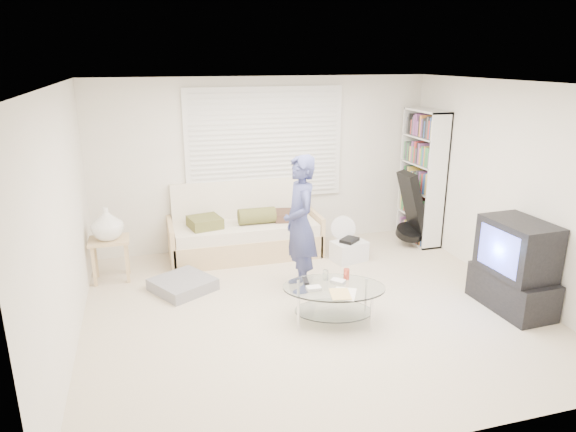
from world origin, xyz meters
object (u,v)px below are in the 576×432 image
object	(u,v)px
bookshelf	(422,177)
coffee_table	(334,293)
futon_sofa	(245,232)
tv_unit	(515,267)

from	to	relation	value
bookshelf	coffee_table	xyz separation A→B (m)	(-2.19, -2.06, -0.68)
bookshelf	coffee_table	world-z (taller)	bookshelf
futon_sofa	tv_unit	size ratio (longest dim) A/B	2.06
bookshelf	futon_sofa	bearing A→B (deg)	177.00
futon_sofa	bookshelf	world-z (taller)	bookshelf
coffee_table	bookshelf	bearing A→B (deg)	43.25
futon_sofa	coffee_table	distance (m)	2.26
bookshelf	tv_unit	xyz separation A→B (m)	(-0.13, -2.32, -0.51)
bookshelf	coffee_table	distance (m)	3.08
futon_sofa	coffee_table	bearing A→B (deg)	-76.41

